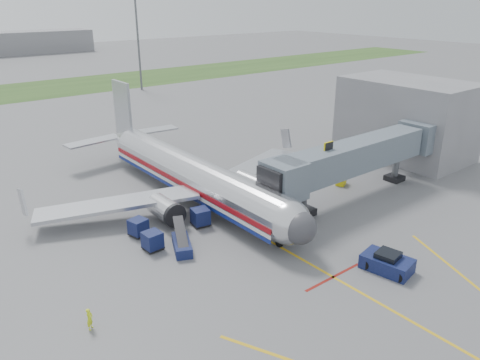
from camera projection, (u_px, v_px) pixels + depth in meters
ground at (296, 256)px, 38.38m from camera, size 400.00×400.00×0.00m
grass_strip at (9, 93)px, 103.91m from camera, size 300.00×25.00×0.01m
apron_markings at (370, 298)px, 32.98m from camera, size 21.52×50.00×0.01m
airliner at (193, 174)px, 48.52m from camera, size 32.10×35.67×10.25m
jet_bridge at (352, 158)px, 47.85m from camera, size 25.30×4.00×6.90m
terminal at (406, 118)px, 61.25m from camera, size 10.00×16.00×10.00m
light_mast_right at (138, 41)px, 103.58m from camera, size 2.00×0.44×20.40m
pushback_tug at (387, 263)px, 36.16m from camera, size 2.94×4.08×1.55m
baggage_cart_a at (152, 241)px, 39.08m from camera, size 1.55×1.55×1.59m
baggage_cart_b at (138, 227)px, 41.42m from camera, size 1.72×1.72×1.56m
baggage_cart_c at (200, 217)px, 43.23m from camera, size 1.77×1.77×1.65m
belt_loader at (182, 244)px, 39.15m from camera, size 2.75×4.26×2.04m
ground_power_cart at (341, 180)px, 52.80m from camera, size 1.63×1.40×1.10m
ramp_worker at (90, 319)px, 29.67m from camera, size 0.65×0.63×1.50m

